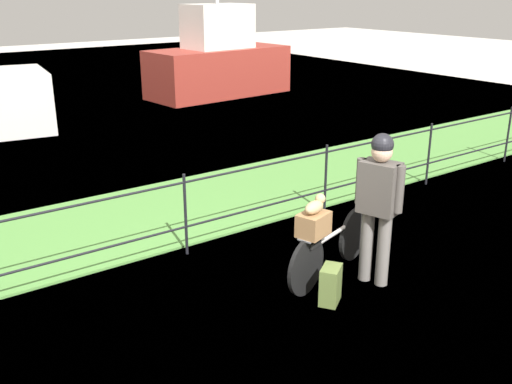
% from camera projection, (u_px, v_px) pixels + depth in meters
% --- Properties ---
extents(ground_plane, '(60.00, 60.00, 0.00)m').
position_uv_depth(ground_plane, '(284.00, 322.00, 5.69)').
color(ground_plane, beige).
extents(grass_strip, '(27.00, 2.40, 0.03)m').
position_uv_depth(grass_strip, '(138.00, 218.00, 8.18)').
color(grass_strip, '#569342').
rests_on(grass_strip, ground).
extents(iron_fence, '(18.04, 0.04, 1.02)m').
position_uv_depth(iron_fence, '(185.00, 208.00, 6.94)').
color(iron_fence, black).
rests_on(iron_fence, ground).
extents(bicycle_main, '(1.63, 0.54, 0.64)m').
position_uv_depth(bicycle_main, '(331.00, 248.00, 6.49)').
color(bicycle_main, black).
rests_on(bicycle_main, ground).
extents(wooden_crate, '(0.40, 0.34, 0.24)m').
position_uv_depth(wooden_crate, '(313.00, 224.00, 6.06)').
color(wooden_crate, olive).
rests_on(wooden_crate, bicycle_main).
extents(terrier_dog, '(0.32, 0.22, 0.18)m').
position_uv_depth(terrier_dog, '(315.00, 206.00, 6.01)').
color(terrier_dog, tan).
rests_on(terrier_dog, wooden_crate).
extents(cyclist_person, '(0.37, 0.52, 1.68)m').
position_uv_depth(cyclist_person, '(379.00, 196.00, 6.14)').
color(cyclist_person, slate).
rests_on(cyclist_person, ground).
extents(backpack_on_paving, '(0.33, 0.31, 0.40)m').
position_uv_depth(backpack_on_paving, '(330.00, 285.00, 5.99)').
color(backpack_on_paving, olive).
rests_on(backpack_on_paving, ground).
extents(moored_boat_near, '(4.33, 2.06, 4.19)m').
position_uv_depth(moored_boat_near, '(218.00, 62.00, 17.10)').
color(moored_boat_near, '#9E3328').
rests_on(moored_boat_near, ground).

